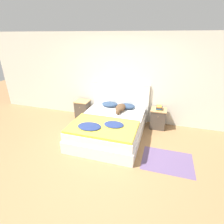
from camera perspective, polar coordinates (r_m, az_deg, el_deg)
name	(u,v)px	position (r m, az deg, el deg)	size (l,w,h in m)	color
ground_plane	(101,160)	(3.89, -3.63, -15.25)	(16.00, 16.00, 0.00)	#997047
wall_back	(125,79)	(5.20, 4.31, 10.71)	(9.00, 0.06, 2.55)	silver
bed	(110,127)	(4.56, -0.77, -5.08)	(1.64, 2.09, 0.50)	white
headboard	(120,101)	(5.35, 2.69, 3.66)	(1.72, 0.06, 1.17)	white
nightstand_left	(83,109)	(5.66, -9.51, 0.98)	(0.43, 0.43, 0.56)	#4C4238
nightstand_right	(158,118)	(5.13, 14.76, -2.01)	(0.43, 0.43, 0.56)	#4C4238
pillow_left	(110,104)	(5.21, -0.76, 2.55)	(0.48, 0.35, 0.12)	navy
pillow_right	(127,106)	(5.09, 4.82, 1.93)	(0.48, 0.35, 0.12)	navy
quilt	(102,127)	(4.01, -3.16, -4.76)	(1.54, 1.00, 0.10)	yellow
dog	(120,108)	(4.89, 2.75, 1.30)	(0.27, 0.71, 0.17)	brown
book_stack	(159,108)	(4.97, 15.13, 1.33)	(0.16, 0.21, 0.11)	gold
rug	(167,161)	(4.02, 17.59, -15.03)	(1.05, 0.82, 0.00)	#604C75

